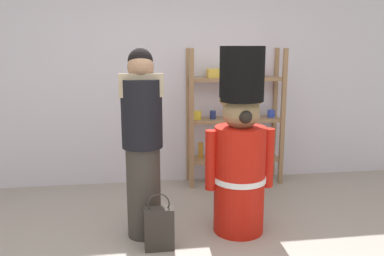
# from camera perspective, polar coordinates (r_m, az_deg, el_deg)

# --- Properties ---
(back_wall) EXTENTS (6.40, 0.12, 2.60)m
(back_wall) POSITION_cam_1_polar(r_m,az_deg,el_deg) (5.04, -2.46, 6.91)
(back_wall) COLOR silver
(back_wall) RESTS_ON ground_plane
(merchandise_shelf) EXTENTS (1.18, 0.35, 1.69)m
(merchandise_shelf) POSITION_cam_1_polar(r_m,az_deg,el_deg) (5.01, 6.08, 1.73)
(merchandise_shelf) COLOR #93704C
(merchandise_shelf) RESTS_ON ground_plane
(teddy_bear_guard) EXTENTS (0.64, 0.49, 1.72)m
(teddy_bear_guard) POSITION_cam_1_polar(r_m,az_deg,el_deg) (3.67, 6.85, -3.12)
(teddy_bear_guard) COLOR red
(teddy_bear_guard) RESTS_ON ground_plane
(person_shopper) EXTENTS (0.38, 0.36, 1.70)m
(person_shopper) POSITION_cam_1_polar(r_m,az_deg,el_deg) (3.56, -7.06, -2.01)
(person_shopper) COLOR #38332D
(person_shopper) RESTS_ON ground_plane
(shopping_bag) EXTENTS (0.25, 0.13, 0.50)m
(shopping_bag) POSITION_cam_1_polar(r_m,az_deg,el_deg) (3.53, -4.70, -13.99)
(shopping_bag) COLOR #332D28
(shopping_bag) RESTS_ON ground_plane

